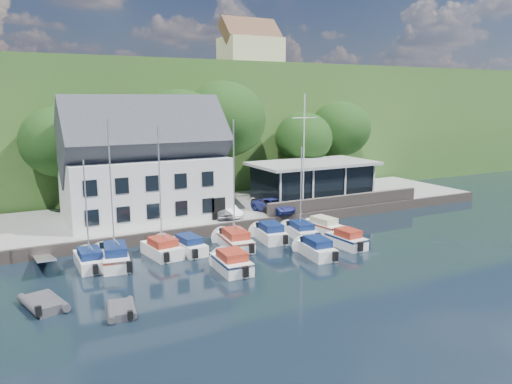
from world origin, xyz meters
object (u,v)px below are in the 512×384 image
boat_r1_1 (112,199)px  boat_r1_6 (301,190)px  boat_r1_7 (322,224)px  car_silver (223,211)px  boat_r2_2 (231,260)px  boat_r2_4 (346,238)px  dinghy_1 (121,309)px  boat_r1_3 (188,243)px  harbor_building (145,170)px  club_pavilion (312,181)px  car_white (228,210)px  flagpole (304,153)px  boat_r1_2 (160,198)px  car_dgrey (266,205)px  boat_r2_3 (316,246)px  boat_r1_0 (86,210)px  car_blue (274,205)px  dinghy_0 (43,302)px  boat_r1_5 (270,231)px  boat_r1_4 (234,191)px

boat_r1_1 → boat_r1_6: 15.80m
boat_r1_7 → car_silver: bearing=135.2°
boat_r2_2 → boat_r2_4: bearing=6.7°
boat_r2_2 → dinghy_1: bearing=-154.3°
boat_r1_3 → harbor_building: bearing=88.6°
club_pavilion → car_white: 11.72m
flagpole → boat_r2_2: flagpole is taller
boat_r1_2 → boat_r2_4: (13.84, -4.58, -3.75)m
car_dgrey → boat_r1_6: bearing=-93.9°
dinghy_1 → boat_r2_3: bearing=22.4°
car_silver → dinghy_1: (-12.58, -14.43, -1.29)m
boat_r1_0 → boat_r1_6: (17.48, -0.29, -0.05)m
car_silver → car_blue: bearing=9.7°
boat_r1_2 → dinghy_0: 11.53m
club_pavilion → car_white: club_pavilion is taller
car_blue → boat_r2_2: size_ratio=0.76×
boat_r2_3 → boat_r1_2: bearing=158.4°
car_white → car_dgrey: 4.26m
boat_r1_1 → boat_r1_5: boat_r1_1 is taller
club_pavilion → boat_r1_0: 26.07m
boat_r1_4 → boat_r1_6: bearing=7.0°
car_blue → boat_r1_7: car_blue is taller
flagpole → boat_r1_6: size_ratio=1.36×
boat_r1_2 → car_silver: bearing=27.9°
car_blue → boat_r2_4: size_ratio=0.81×
boat_r1_4 → boat_r1_6: (6.36, 0.15, -0.47)m
car_dgrey → boat_r2_4: (1.54, -10.61, -0.83)m
car_silver → boat_r1_5: (1.86, -5.54, -0.84)m
boat_r1_6 → dinghy_1: bearing=-144.9°
club_pavilion → flagpole: bearing=-133.6°
boat_r1_1 → boat_r1_5: 13.53m
car_white → boat_r2_3: car_white is taller
boat_r1_4 → dinghy_0: boat_r1_4 is taller
car_silver → car_white: car_silver is taller
car_silver → boat_r2_3: (2.89, -10.80, -0.88)m
club_pavilion → boat_r1_0: size_ratio=1.58×
dinghy_1 → flagpole: bearing=42.3°
car_silver → boat_r1_7: (7.30, -5.44, -0.90)m
car_silver → boat_r1_0: boat_r1_0 is taller
car_blue → boat_r1_0: (-17.97, -5.18, 2.48)m
boat_r1_5 → boat_r1_6: boat_r1_6 is taller
dinghy_0 → club_pavilion: bearing=12.9°
boat_r1_1 → boat_r1_5: size_ratio=1.72×
harbor_building → car_white: size_ratio=4.13×
boat_r1_4 → dinghy_1: size_ratio=3.38×
boat_r2_4 → dinghy_0: bearing=179.7°
boat_r2_4 → boat_r1_6: bearing=107.2°
harbor_building → car_white: bearing=-26.9°
dinghy_1 → boat_r1_5: bearing=40.9°
boat_r1_1 → harbor_building: bearing=70.9°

